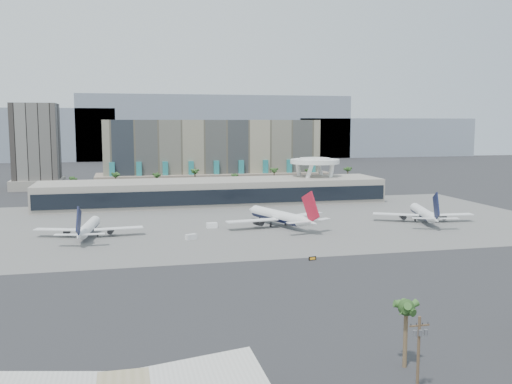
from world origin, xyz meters
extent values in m
plane|color=#232326|center=(0.00, 0.00, 0.00)|extent=(900.00, 900.00, 0.00)
cube|color=#5B5B59|center=(0.00, 55.00, 0.03)|extent=(260.00, 130.00, 0.06)
cube|color=gray|center=(60.00, 470.00, 35.00)|extent=(300.00, 60.00, 70.00)
cube|color=gray|center=(260.00, 470.00, 22.50)|extent=(220.00, 60.00, 45.00)
cube|color=gray|center=(10.00, 175.00, 21.00)|extent=(130.00, 22.00, 42.00)
cube|color=tan|center=(10.00, 173.00, 5.00)|extent=(140.00, 30.00, 10.00)
cube|color=teal|center=(-50.00, 163.00, 9.00)|extent=(3.00, 2.00, 18.00)
cube|color=teal|center=(-35.00, 163.00, 9.00)|extent=(3.00, 2.00, 18.00)
cube|color=teal|center=(-20.00, 163.00, 9.00)|extent=(3.00, 2.00, 18.00)
cube|color=teal|center=(-5.00, 163.00, 9.00)|extent=(3.00, 2.00, 18.00)
cube|color=teal|center=(10.00, 163.00, 9.00)|extent=(3.00, 2.00, 18.00)
cube|color=teal|center=(25.00, 163.00, 9.00)|extent=(3.00, 2.00, 18.00)
cube|color=teal|center=(40.00, 163.00, 9.00)|extent=(3.00, 2.00, 18.00)
cube|color=teal|center=(55.00, 163.00, 9.00)|extent=(3.00, 2.00, 18.00)
cube|color=teal|center=(70.00, 163.00, 9.00)|extent=(3.00, 2.00, 18.00)
cube|color=black|center=(-95.00, 200.00, 26.00)|extent=(26.00, 26.00, 52.00)
cube|color=#A7A193|center=(-95.00, 200.00, 3.00)|extent=(30.00, 30.00, 6.00)
cube|color=#A7A193|center=(0.00, 110.00, 6.00)|extent=(170.00, 32.00, 12.00)
cube|color=black|center=(0.00, 93.80, 5.50)|extent=(168.00, 0.60, 7.00)
cube|color=black|center=(0.00, 110.00, 13.25)|extent=(170.00, 12.00, 2.50)
cylinder|color=white|center=(61.36, 122.36, 11.00)|extent=(6.98, 6.99, 21.89)
cylinder|color=white|center=(48.64, 122.36, 11.00)|extent=(6.98, 6.99, 21.89)
cylinder|color=white|center=(48.64, 109.64, 11.00)|extent=(6.98, 6.99, 21.89)
cylinder|color=white|center=(61.36, 109.64, 11.00)|extent=(6.98, 6.99, 21.89)
cylinder|color=white|center=(55.00, 116.00, 20.00)|extent=(26.00, 26.00, 2.20)
cylinder|color=white|center=(55.00, 116.00, 21.30)|extent=(16.00, 16.00, 1.20)
cylinder|color=brown|center=(-70.00, 145.00, 6.00)|extent=(0.70, 0.70, 12.00)
sphere|color=#27471C|center=(-70.00, 145.00, 11.70)|extent=(2.80, 2.80, 2.80)
cylinder|color=brown|center=(-48.00, 145.00, 6.00)|extent=(0.70, 0.70, 12.00)
sphere|color=#27471C|center=(-48.00, 145.00, 11.70)|extent=(2.80, 2.80, 2.80)
cylinder|color=brown|center=(-26.00, 145.00, 6.00)|extent=(0.70, 0.70, 12.00)
sphere|color=#27471C|center=(-26.00, 145.00, 11.70)|extent=(2.80, 2.80, 2.80)
cylinder|color=brown|center=(-5.00, 145.00, 6.00)|extent=(0.70, 0.70, 12.00)
sphere|color=#27471C|center=(-5.00, 145.00, 11.70)|extent=(2.80, 2.80, 2.80)
cylinder|color=brown|center=(18.00, 145.00, 6.00)|extent=(0.70, 0.70, 12.00)
sphere|color=#27471C|center=(18.00, 145.00, 11.70)|extent=(2.80, 2.80, 2.80)
cylinder|color=brown|center=(40.00, 145.00, 6.00)|extent=(0.70, 0.70, 12.00)
sphere|color=#27471C|center=(40.00, 145.00, 11.70)|extent=(2.80, 2.80, 2.80)
cylinder|color=brown|center=(62.00, 145.00, 6.00)|extent=(0.70, 0.70, 12.00)
sphere|color=#27471C|center=(62.00, 145.00, 11.70)|extent=(2.80, 2.80, 2.80)
cylinder|color=brown|center=(85.00, 145.00, 6.00)|extent=(0.70, 0.70, 12.00)
sphere|color=#27471C|center=(85.00, 145.00, 11.70)|extent=(2.80, 2.80, 2.80)
cylinder|color=#4C3826|center=(-2.00, -96.00, 6.00)|extent=(0.44, 0.44, 12.00)
cube|color=#4C3826|center=(-2.00, -96.00, 10.60)|extent=(3.20, 0.22, 0.22)
cylinder|color=slate|center=(-2.90, -96.35, 9.60)|extent=(0.56, 0.56, 0.90)
cylinder|color=slate|center=(-2.00, -96.35, 9.60)|extent=(0.56, 0.56, 0.90)
cylinder|color=slate|center=(-1.10, -96.35, 9.60)|extent=(0.56, 0.56, 0.90)
cylinder|color=black|center=(-3.40, -96.00, 10.85)|extent=(0.12, 0.12, 0.30)
cylinder|color=black|center=(-0.60, -96.00, 10.85)|extent=(0.12, 0.12, 0.30)
cylinder|color=white|center=(-56.47, 39.22, 3.42)|extent=(6.85, 26.16, 3.80)
cylinder|color=black|center=(-56.47, 39.22, 3.27)|extent=(6.72, 25.63, 3.72)
cone|color=white|center=(-54.70, 53.95, 3.42)|extent=(4.28, 4.69, 3.80)
cone|color=white|center=(-58.47, 22.60, 3.70)|extent=(4.79, 8.93, 3.80)
cube|color=white|center=(-66.95, 39.52, 2.85)|extent=(17.39, 9.11, 0.33)
cube|color=white|center=(-46.22, 37.03, 2.85)|extent=(17.36, 5.32, 0.33)
cylinder|color=black|center=(-64.07, 39.65, 1.90)|extent=(2.53, 4.02, 2.09)
cylinder|color=black|center=(-48.99, 37.84, 1.90)|extent=(2.53, 4.02, 2.09)
cube|color=black|center=(-58.64, 21.18, 8.64)|extent=(1.50, 8.61, 9.99)
cube|color=white|center=(-62.82, 22.16, 4.18)|extent=(7.87, 3.96, 0.24)
cube|color=white|center=(-54.34, 21.14, 4.18)|extent=(7.63, 2.24, 0.24)
cylinder|color=black|center=(-55.27, 49.24, 0.76)|extent=(0.47, 0.47, 1.52)
cylinder|color=black|center=(-59.60, 38.64, 0.76)|extent=(0.66, 0.66, 1.52)
cylinder|color=black|center=(-53.57, 37.91, 0.76)|extent=(0.66, 0.66, 1.52)
cylinder|color=white|center=(14.39, 44.24, 4.01)|extent=(14.59, 30.04, 4.45)
cylinder|color=black|center=(14.39, 44.24, 3.84)|extent=(14.30, 29.44, 4.36)
cone|color=white|center=(8.42, 60.59, 4.01)|extent=(5.90, 6.23, 4.45)
cone|color=white|center=(21.13, 25.80, 4.34)|extent=(7.62, 10.93, 4.45)
cube|color=white|center=(3.28, 38.99, 3.34)|extent=(20.46, 7.21, 0.39)
cube|color=white|center=(26.27, 47.39, 3.34)|extent=(19.34, 14.40, 0.39)
cylinder|color=black|center=(6.22, 40.66, 2.23)|extent=(3.83, 5.02, 2.45)
cylinder|color=black|center=(22.95, 46.77, 2.23)|extent=(3.83, 5.02, 2.45)
cube|color=#A31226|center=(21.70, 24.23, 10.13)|extent=(3.99, 9.68, 11.72)
cube|color=white|center=(16.80, 23.04, 4.90)|extent=(9.22, 4.25, 0.28)
cube|color=white|center=(26.21, 26.47, 4.90)|extent=(9.01, 6.35, 0.28)
cylinder|color=black|center=(10.33, 55.36, 0.89)|extent=(0.56, 0.56, 1.78)
cylinder|color=black|center=(11.43, 41.97, 0.89)|extent=(0.78, 0.78, 1.78)
cylinder|color=black|center=(18.12, 44.41, 0.89)|extent=(0.78, 0.78, 1.78)
cylinder|color=white|center=(75.59, 39.79, 3.67)|extent=(11.39, 27.86, 4.07)
cylinder|color=black|center=(75.59, 39.79, 3.51)|extent=(11.17, 27.30, 3.99)
cone|color=white|center=(79.87, 55.13, 3.67)|extent=(5.16, 5.51, 4.07)
cone|color=white|center=(70.76, 22.48, 3.97)|extent=(6.39, 9.92, 4.07)
cube|color=white|center=(64.52, 41.82, 3.06)|extent=(18.14, 12.10, 0.36)
cube|color=white|center=(86.10, 35.80, 3.06)|extent=(18.55, 5.22, 0.36)
cylinder|color=black|center=(67.60, 41.49, 2.04)|extent=(3.25, 4.53, 2.24)
cylinder|color=black|center=(83.30, 37.11, 2.04)|extent=(3.25, 4.53, 2.24)
cube|color=black|center=(70.35, 21.01, 9.27)|extent=(2.98, 9.05, 10.72)
cube|color=white|center=(66.07, 22.73, 4.48)|extent=(8.36, 5.31, 0.25)
cube|color=white|center=(74.90, 20.27, 4.48)|extent=(8.37, 3.30, 0.25)
cylinder|color=black|center=(78.50, 50.23, 0.81)|extent=(0.51, 0.51, 1.63)
cylinder|color=black|center=(72.17, 39.69, 0.81)|extent=(0.71, 0.71, 1.63)
cylinder|color=black|center=(78.45, 37.93, 0.81)|extent=(0.71, 0.71, 1.63)
cube|color=silver|center=(-21.65, 25.02, 0.95)|extent=(4.33, 3.28, 1.91)
cube|color=white|center=(-11.23, 45.01, 1.03)|extent=(4.11, 2.48, 2.06)
cube|color=black|center=(9.77, -13.06, 0.55)|extent=(2.43, 0.77, 1.10)
cube|color=orange|center=(9.77, -13.25, 0.55)|extent=(1.73, 0.38, 0.66)
cylinder|color=black|center=(8.90, -13.06, 0.33)|extent=(0.13, 0.13, 0.66)
cylinder|color=black|center=(10.65, -13.06, 0.33)|extent=(0.13, 0.13, 0.66)
cylinder|color=brown|center=(0.62, -87.10, 5.29)|extent=(0.70, 0.70, 10.58)
sphere|color=#27471C|center=(0.62, -87.10, 10.28)|extent=(2.80, 2.80, 2.80)
camera|label=1|loc=(-44.35, -169.78, 40.60)|focal=40.00mm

